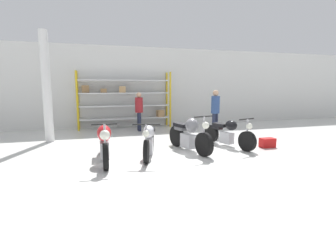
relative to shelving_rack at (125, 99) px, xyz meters
The scene contains 11 objects.
ground_plane 5.13m from the shelving_rack, 82.99° to the right, with size 30.00×30.00×0.00m, color silver.
back_wall 0.89m from the shelving_rack, 31.05° to the left, with size 30.00×0.08×3.60m.
shelving_rack is the anchor object (origin of this frame).
support_pillar 3.68m from the shelving_rack, 141.26° to the right, with size 0.28×0.28×3.60m.
motorcycle_red 5.37m from the shelving_rack, 103.26° to the right, with size 0.55×2.07×1.03m.
motorcycle_silver 5.03m from the shelving_rack, 90.57° to the right, with size 0.90×2.01×0.95m.
motorcycle_grey 5.02m from the shelving_rack, 76.56° to the right, with size 0.72×1.98×1.07m.
motorcycle_black 5.32m from the shelving_rack, 61.53° to the right, with size 0.82×2.03×0.93m.
person_browsing 1.14m from the shelving_rack, 67.18° to the right, with size 0.32×0.32×1.59m.
person_near_rack 4.06m from the shelving_rack, 41.69° to the right, with size 0.44×0.44×1.69m.
toolbox 6.32m from the shelving_rack, 54.82° to the right, with size 0.44×0.26×0.28m.
Camera 1 is at (-2.14, -6.70, 1.81)m, focal length 28.00 mm.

